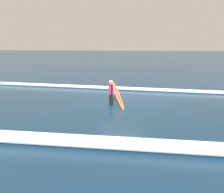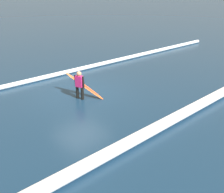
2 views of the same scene
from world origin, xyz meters
The scene contains 5 objects.
ground_plane centered at (0.00, 0.00, 0.00)m, with size 178.10×178.10×0.00m, color #132C43.
surfer centered at (0.46, 0.62, 0.74)m, with size 0.29×0.55×1.34m.
surfboard centered at (0.11, 0.51, 0.53)m, with size 0.99×1.95×1.08m.
wave_crest_foreground centered at (-1.01, -2.74, 0.12)m, with size 0.24×0.24×25.39m, color white.
wave_crest_midground centered at (-0.11, 5.04, 0.21)m, with size 0.42×0.42×15.47m, color white.
Camera 2 is at (8.12, 10.86, 5.56)m, focal length 47.67 mm.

